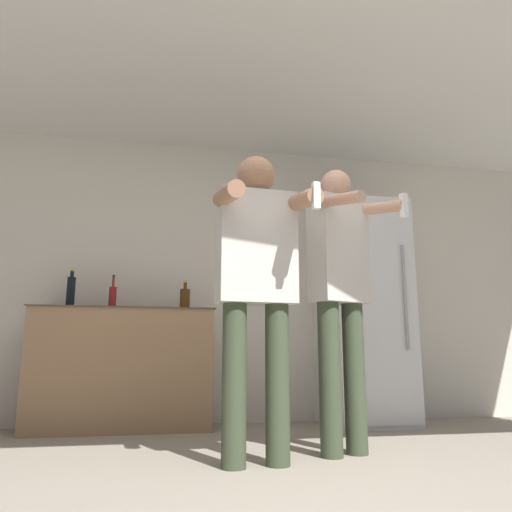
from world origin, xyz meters
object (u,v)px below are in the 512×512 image
object	(u,v)px
bottle_brown_liquor	(185,299)
person_man_side	(340,285)
refrigerator	(362,312)
bottle_dark_rum	(113,297)
person_woman_foreground	(257,273)
bottle_green_wine	(71,291)

from	to	relation	value
bottle_brown_liquor	person_man_side	xyz separation A→B (m)	(0.89, -1.33, -0.04)
refrigerator	bottle_dark_rum	bearing A→B (deg)	177.77
person_woman_foreground	refrigerator	bearing A→B (deg)	49.67
person_woman_foreground	bottle_brown_liquor	bearing A→B (deg)	101.77
person_man_side	bottle_green_wine	bearing A→B (deg)	143.68
refrigerator	bottle_dark_rum	xyz separation A→B (m)	(-2.15, 0.08, 0.09)
refrigerator	person_man_side	xyz separation A→B (m)	(-0.67, -1.25, 0.04)
bottle_brown_liquor	bottle_green_wine	xyz separation A→B (m)	(-0.92, 0.00, 0.04)
bottle_dark_rum	bottle_green_wine	bearing A→B (deg)	180.00
bottle_brown_liquor	bottle_dark_rum	bearing A→B (deg)	180.00
bottle_brown_liquor	person_woman_foreground	world-z (taller)	person_woman_foreground
person_woman_foreground	bottle_dark_rum	bearing A→B (deg)	120.69
bottle_green_wine	person_woman_foreground	bearing A→B (deg)	-51.06
bottle_dark_rum	person_man_side	world-z (taller)	person_man_side
refrigerator	person_woman_foreground	world-z (taller)	refrigerator
bottle_dark_rum	bottle_green_wine	world-z (taller)	bottle_green_wine
refrigerator	bottle_dark_rum	world-z (taller)	refrigerator
bottle_dark_rum	person_woman_foreground	size ratio (longest dim) A/B	0.17
bottle_dark_rum	person_woman_foreground	world-z (taller)	person_woman_foreground
person_man_side	bottle_dark_rum	bearing A→B (deg)	138.04
refrigerator	person_man_side	world-z (taller)	refrigerator
bottle_dark_rum	person_man_side	xyz separation A→B (m)	(1.48, -1.33, -0.05)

